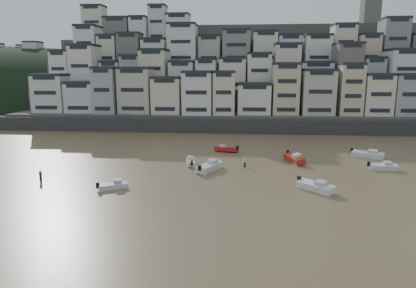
# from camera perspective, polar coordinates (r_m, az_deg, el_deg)

# --- Properties ---
(ground) EXTENTS (400.00, 400.00, 0.00)m
(ground) POSITION_cam_1_polar(r_m,az_deg,el_deg) (33.47, -9.67, -16.95)
(ground) COLOR olive
(ground) RESTS_ON ground
(sea_strip) EXTENTS (340.00, 340.00, 0.00)m
(sea_strip) POSITION_cam_1_polar(r_m,az_deg,el_deg) (210.32, -29.21, 5.62)
(sea_strip) COLOR #4C656D
(sea_strip) RESTS_ON ground
(harbor_wall) EXTENTS (140.00, 3.00, 3.50)m
(harbor_wall) POSITION_cam_1_polar(r_m,az_deg,el_deg) (94.51, 6.28, 2.75)
(harbor_wall) COLOR #38383A
(harbor_wall) RESTS_ON ground
(hillside) EXTENTS (141.04, 66.00, 50.00)m
(hillside) POSITION_cam_1_polar(r_m,az_deg,el_deg) (133.48, 8.12, 10.06)
(hillside) COLOR #4C4C47
(hillside) RESTS_ON ground
(headland) EXTENTS (216.00, 135.00, 53.33)m
(headland) POSITION_cam_1_polar(r_m,az_deg,el_deg) (193.78, -27.16, 5.45)
(headland) COLOR black
(headland) RESTS_ON ground
(boat_b) EXTENTS (5.27, 5.20, 1.52)m
(boat_b) POSITION_cam_1_polar(r_m,az_deg,el_deg) (51.35, 16.22, -6.12)
(boat_b) COLOR silver
(boat_b) RESTS_ON ground
(boat_f) EXTENTS (2.37, 4.81, 1.26)m
(boat_f) POSITION_cam_1_polar(r_m,az_deg,el_deg) (62.70, -2.65, -2.64)
(boat_f) COLOR silver
(boat_f) RESTS_ON ground
(boat_g) EXTENTS (6.13, 4.73, 1.63)m
(boat_g) POSITION_cam_1_polar(r_m,az_deg,el_deg) (73.41, 23.38, -1.36)
(boat_g) COLOR silver
(boat_g) RESTS_ON ground
(boat_e) EXTENTS (3.58, 6.25, 1.62)m
(boat_e) POSITION_cam_1_polar(r_m,az_deg,el_deg) (66.02, 13.14, -2.05)
(boat_e) COLOR #A62614
(boat_e) RESTS_ON ground
(boat_c) EXTENTS (4.58, 6.48, 1.70)m
(boat_c) POSITION_cam_1_polar(r_m,az_deg,el_deg) (59.06, 0.25, -3.29)
(boat_c) COLOR silver
(boat_c) RESTS_ON ground
(boat_h) EXTENTS (5.14, 2.87, 1.33)m
(boat_h) POSITION_cam_1_polar(r_m,az_deg,el_deg) (72.67, 2.79, -0.66)
(boat_h) COLOR #A21415
(boat_h) RESTS_ON ground
(boat_j) EXTENTS (4.39, 3.11, 1.15)m
(boat_j) POSITION_cam_1_polar(r_m,az_deg,el_deg) (51.79, -14.40, -6.09)
(boat_j) COLOR silver
(boat_j) RESTS_ON ground
(boat_d) EXTENTS (4.81, 1.68, 1.30)m
(boat_d) POSITION_cam_1_polar(r_m,az_deg,el_deg) (65.75, 25.35, -3.07)
(boat_d) COLOR silver
(boat_d) RESTS_ON ground
(person_blue) EXTENTS (0.44, 0.44, 1.74)m
(person_blue) POSITION_cam_1_polar(r_m,az_deg,el_deg) (58.32, -24.36, -4.50)
(person_blue) COLOR #1531A3
(person_blue) RESTS_ON ground
(person_pink) EXTENTS (0.44, 0.44, 1.74)m
(person_pink) POSITION_cam_1_polar(r_m,az_deg,el_deg) (61.43, 5.70, -2.75)
(person_pink) COLOR beige
(person_pink) RESTS_ON ground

